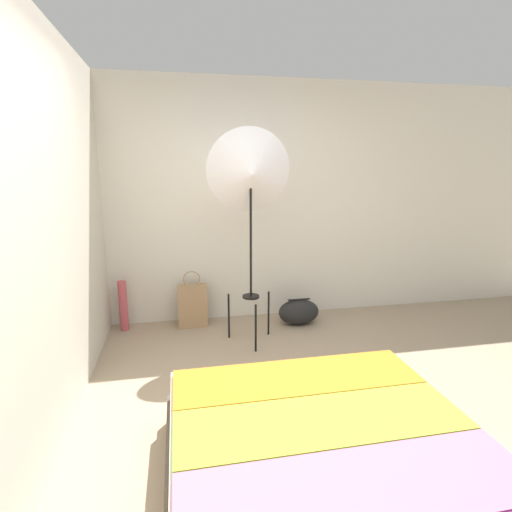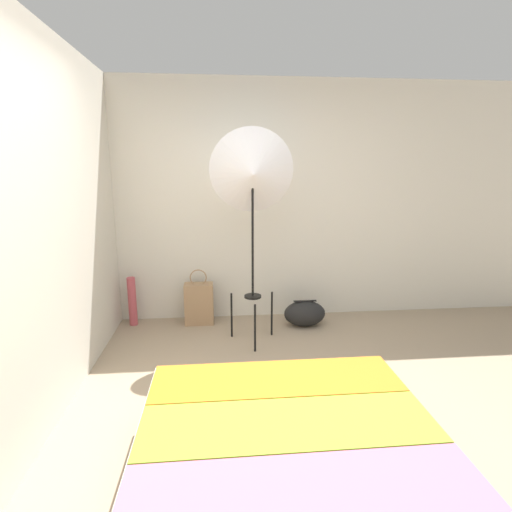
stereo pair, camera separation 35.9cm
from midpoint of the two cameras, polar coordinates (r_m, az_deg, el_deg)
ground_plane at (r=2.76m, az=2.30°, el=-25.02°), size 14.00×14.00×0.00m
wall_back at (r=4.41m, az=-4.43°, el=7.57°), size 8.00×0.05×2.60m
wall_side_left at (r=3.29m, az=-28.11°, el=4.40°), size 0.05×8.00×2.60m
bed at (r=2.18m, az=6.23°, el=-30.23°), size 1.60×1.94×0.42m
photo_umbrella at (r=3.68m, az=-3.64°, el=11.61°), size 0.79×0.42×2.04m
tote_bag at (r=4.40m, az=-11.39°, el=-6.96°), size 0.31×0.17×0.61m
duffel_bag at (r=4.40m, az=3.78°, el=-8.01°), size 0.45×0.28×0.28m
paper_roll at (r=4.48m, az=-20.67°, el=-6.70°), size 0.09×0.09×0.53m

